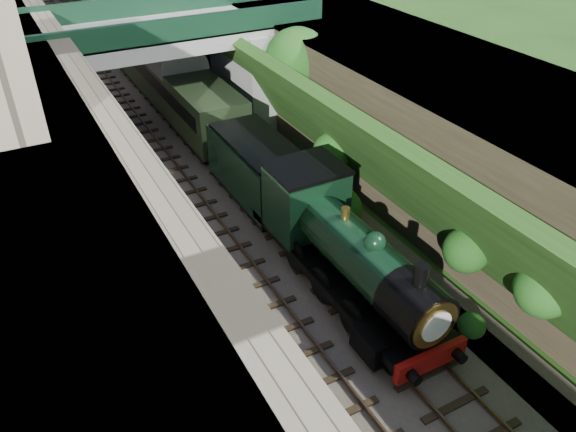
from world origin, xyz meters
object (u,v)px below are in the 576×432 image
at_px(tree, 298,63).
at_px(tender, 259,172).
at_px(locomotive, 345,251).
at_px(road_bridge, 179,62).

height_order(tree, tender, tree).
relative_size(tree, locomotive, 0.65).
xyz_separation_m(tree, tender, (-4.71, -4.81, -3.03)).
xyz_separation_m(road_bridge, tender, (0.26, -9.72, -2.46)).
distance_m(road_bridge, tender, 10.03).
xyz_separation_m(locomotive, tender, (-0.00, 7.36, -0.27)).
bearing_deg(tree, road_bridge, 135.33).
distance_m(locomotive, tender, 7.37).
distance_m(tree, locomotive, 13.34).
bearing_deg(locomotive, road_bridge, 90.86).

